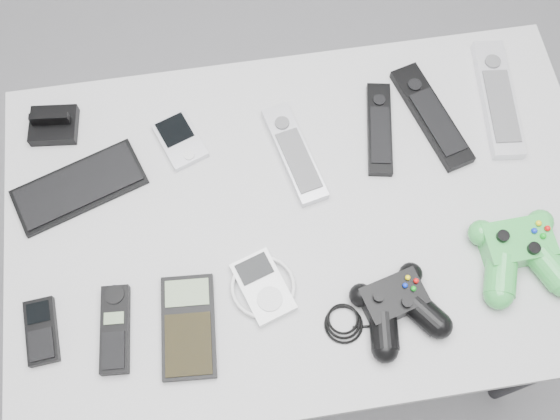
{
  "coord_description": "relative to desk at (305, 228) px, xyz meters",
  "views": [
    {
      "loc": [
        -0.2,
        -0.38,
        1.74
      ],
      "look_at": [
        -0.13,
        0.05,
        0.71
      ],
      "focal_mm": 42.0,
      "sensor_mm": 36.0,
      "label": 1
    }
  ],
  "objects": [
    {
      "name": "floor",
      "position": [
        0.09,
        -0.04,
        -0.63
      ],
      "size": [
        3.5,
        3.5,
        0.0
      ],
      "primitive_type": "plane",
      "color": "slate",
      "rests_on": "ground"
    },
    {
      "name": "desk",
      "position": [
        0.0,
        0.0,
        0.0
      ],
      "size": [
        1.03,
        0.66,
        0.69
      ],
      "color": "#9A9A9C",
      "rests_on": "floor"
    },
    {
      "name": "pda_keyboard",
      "position": [
        -0.39,
        0.11,
        0.07
      ],
      "size": [
        0.24,
        0.16,
        0.01
      ],
      "primitive_type": "cube",
      "rotation": [
        0.0,
        0.0,
        0.33
      ],
      "color": "black",
      "rests_on": "desk"
    },
    {
      "name": "dock_bracket",
      "position": [
        -0.43,
        0.24,
        0.08
      ],
      "size": [
        0.09,
        0.08,
        0.05
      ],
      "primitive_type": "cube",
      "rotation": [
        0.0,
        0.0,
        -0.1
      ],
      "color": "black",
      "rests_on": "desk"
    },
    {
      "name": "pda",
      "position": [
        -0.2,
        0.18,
        0.07
      ],
      "size": [
        0.1,
        0.12,
        0.02
      ],
      "primitive_type": "cube",
      "rotation": [
        0.0,
        0.0,
        0.36
      ],
      "color": "#B9B9C1",
      "rests_on": "desk"
    },
    {
      "name": "remote_silver_a",
      "position": [
        -0.0,
        0.12,
        0.07
      ],
      "size": [
        0.09,
        0.21,
        0.02
      ],
      "primitive_type": "cube",
      "rotation": [
        0.0,
        0.0,
        0.22
      ],
      "color": "#B9B9C1",
      "rests_on": "desk"
    },
    {
      "name": "remote_black_a",
      "position": [
        0.16,
        0.14,
        0.07
      ],
      "size": [
        0.08,
        0.19,
        0.02
      ],
      "primitive_type": "cube",
      "rotation": [
        0.0,
        0.0,
        -0.19
      ],
      "color": "black",
      "rests_on": "desk"
    },
    {
      "name": "remote_black_b",
      "position": [
        0.26,
        0.16,
        0.07
      ],
      "size": [
        0.11,
        0.23,
        0.02
      ],
      "primitive_type": "cube",
      "rotation": [
        0.0,
        0.0,
        0.27
      ],
      "color": "black",
      "rests_on": "desk"
    },
    {
      "name": "remote_silver_b",
      "position": [
        0.39,
        0.17,
        0.07
      ],
      "size": [
        0.08,
        0.25,
        0.02
      ],
      "primitive_type": "cube",
      "rotation": [
        0.0,
        0.0,
        -0.11
      ],
      "color": "silver",
      "rests_on": "desk"
    },
    {
      "name": "mobile_phone",
      "position": [
        -0.45,
        -0.14,
        0.07
      ],
      "size": [
        0.06,
        0.11,
        0.02
      ],
      "primitive_type": "cube",
      "rotation": [
        0.0,
        0.0,
        0.08
      ],
      "color": "black",
      "rests_on": "desk"
    },
    {
      "name": "cordless_handset",
      "position": [
        -0.34,
        -0.15,
        0.07
      ],
      "size": [
        0.05,
        0.14,
        0.02
      ],
      "primitive_type": "cube",
      "rotation": [
        0.0,
        0.0,
        -0.07
      ],
      "color": "black",
      "rests_on": "desk"
    },
    {
      "name": "calculator",
      "position": [
        -0.22,
        -0.16,
        0.07
      ],
      "size": [
        0.1,
        0.17,
        0.02
      ],
      "primitive_type": "cube",
      "rotation": [
        0.0,
        0.0,
        -0.07
      ],
      "color": "black",
      "rests_on": "desk"
    },
    {
      "name": "mp3_player",
      "position": [
        -0.09,
        -0.12,
        0.07
      ],
      "size": [
        0.14,
        0.14,
        0.02
      ],
      "primitive_type": "cube",
      "rotation": [
        0.0,
        0.0,
        0.32
      ],
      "color": "white",
      "rests_on": "desk"
    },
    {
      "name": "controller_black",
      "position": [
        0.12,
        -0.19,
        0.08
      ],
      "size": [
        0.27,
        0.2,
        0.05
      ],
      "primitive_type": null,
      "rotation": [
        0.0,
        0.0,
        0.25
      ],
      "color": "black",
      "rests_on": "desk"
    },
    {
      "name": "controller_green",
      "position": [
        0.34,
        -0.13,
        0.09
      ],
      "size": [
        0.16,
        0.17,
        0.05
      ],
      "primitive_type": null,
      "rotation": [
        0.0,
        0.0,
        0.03
      ],
      "color": "#248730",
      "rests_on": "desk"
    }
  ]
}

